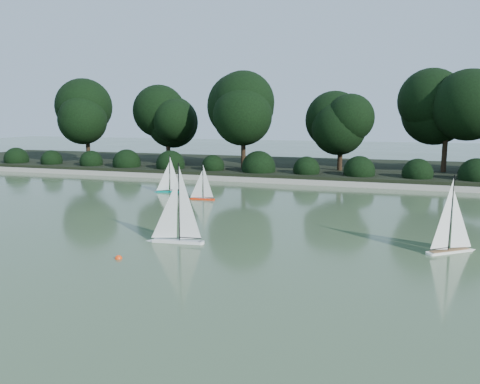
# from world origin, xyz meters

# --- Properties ---
(ground) EXTENTS (80.00, 80.00, 0.00)m
(ground) POSITION_xyz_m (0.00, 0.00, 0.00)
(ground) COLOR #33462A
(ground) RESTS_ON ground
(pond_coping) EXTENTS (40.00, 0.35, 0.18)m
(pond_coping) POSITION_xyz_m (0.00, 9.00, 0.09)
(pond_coping) COLOR gray
(pond_coping) RESTS_ON ground
(far_bank) EXTENTS (40.00, 8.00, 0.30)m
(far_bank) POSITION_xyz_m (0.00, 13.00, 0.15)
(far_bank) COLOR black
(far_bank) RESTS_ON ground
(tree_line) EXTENTS (26.31, 3.93, 4.39)m
(tree_line) POSITION_xyz_m (1.23, 11.44, 2.64)
(tree_line) COLOR black
(tree_line) RESTS_ON ground
(shrub_hedge) EXTENTS (29.10, 1.10, 1.10)m
(shrub_hedge) POSITION_xyz_m (0.00, 9.90, 0.45)
(shrub_hedge) COLOR black
(shrub_hedge) RESTS_ON ground
(sailboat_white_a) EXTENTS (1.25, 0.34, 1.70)m
(sailboat_white_a) POSITION_xyz_m (-1.06, 0.19, 0.27)
(sailboat_white_a) COLOR silver
(sailboat_white_a) RESTS_ON ground
(sailboat_white_b) EXTENTS (0.99, 0.81, 1.56)m
(sailboat_white_b) POSITION_xyz_m (4.23, 1.20, 0.24)
(sailboat_white_b) COLOR white
(sailboat_white_b) RESTS_ON ground
(sailboat_orange) EXTENTS (0.87, 0.21, 1.19)m
(sailboat_orange) POSITION_xyz_m (-2.44, 4.86, 0.19)
(sailboat_orange) COLOR #F72B08
(sailboat_orange) RESTS_ON ground
(sailboat_teal) EXTENTS (0.96, 0.40, 1.32)m
(sailboat_teal) POSITION_xyz_m (-4.04, 5.79, 0.21)
(sailboat_teal) COLOR #017D71
(sailboat_teal) RESTS_ON ground
(race_buoy) EXTENTS (0.13, 0.13, 0.13)m
(race_buoy) POSITION_xyz_m (-1.49, -1.10, 0.00)
(race_buoy) COLOR #FA3E0D
(race_buoy) RESTS_ON ground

